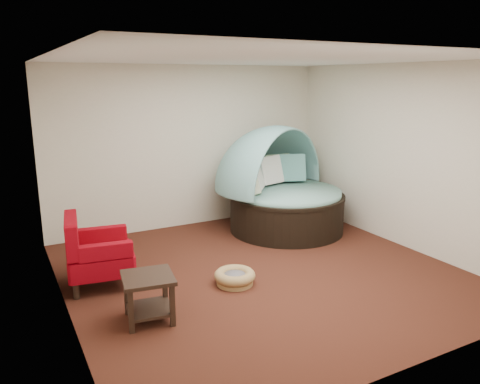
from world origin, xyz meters
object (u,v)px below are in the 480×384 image
canopy_daybed (281,182)px  pet_basket (235,277)px  red_armchair (95,253)px  side_table (148,292)px

canopy_daybed → pet_basket: 2.53m
red_armchair → canopy_daybed: bearing=22.8°
canopy_daybed → pet_basket: size_ratio=3.77×
canopy_daybed → red_armchair: canopy_daybed is taller
canopy_daybed → side_table: canopy_daybed is taller
canopy_daybed → side_table: (-3.01, -2.02, -0.50)m
red_armchair → side_table: red_armchair is taller
red_armchair → side_table: 1.22m
red_armchair → pet_basket: bearing=-18.8°
pet_basket → red_armchair: bearing=152.7°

